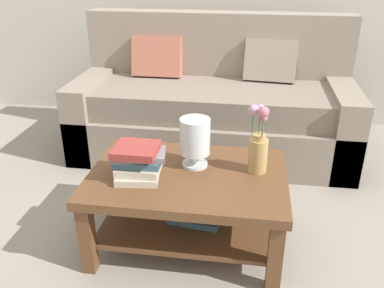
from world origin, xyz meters
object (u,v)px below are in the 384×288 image
(book_stack_main, at_px, (138,162))
(coffee_table, at_px, (189,194))
(glass_hurricane_vase, at_px, (195,138))
(flower_pitcher, at_px, (258,146))
(couch, at_px, (213,107))

(book_stack_main, bearing_deg, coffee_table, 17.80)
(coffee_table, bearing_deg, glass_hurricane_vase, 77.53)
(flower_pitcher, bearing_deg, coffee_table, -167.92)
(couch, bearing_deg, glass_hurricane_vase, -89.41)
(coffee_table, relative_size, book_stack_main, 3.56)
(book_stack_main, relative_size, flower_pitcher, 0.77)
(coffee_table, height_order, glass_hurricane_vase, glass_hurricane_vase)
(couch, relative_size, book_stack_main, 7.37)
(coffee_table, relative_size, glass_hurricane_vase, 3.82)
(coffee_table, height_order, flower_pitcher, flower_pitcher)
(glass_hurricane_vase, bearing_deg, book_stack_main, -147.25)
(glass_hurricane_vase, bearing_deg, coffee_table, -102.47)
(couch, relative_size, glass_hurricane_vase, 7.91)
(couch, relative_size, coffee_table, 2.07)
(book_stack_main, xyz_separation_m, glass_hurricane_vase, (0.27, 0.17, 0.07))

